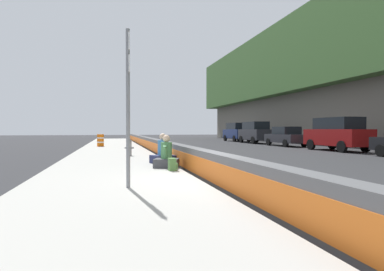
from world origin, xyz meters
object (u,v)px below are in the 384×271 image
(fire_hydrant, at_px, (129,147))
(seated_person_middle, at_px, (163,154))
(backpack, at_px, (172,165))
(parked_car_third, at_px, (337,134))
(parked_car_far, at_px, (237,132))
(route_sign_post, at_px, (128,97))
(parked_car_midline, at_px, (255,132))
(construction_barrel, at_px, (100,140))
(seated_person_foreground, at_px, (166,157))
(parked_car_fourth, at_px, (286,136))

(fire_hydrant, relative_size, seated_person_middle, 0.75)
(backpack, distance_m, parked_car_third, 15.69)
(parked_car_third, distance_m, parked_car_far, 18.33)
(route_sign_post, distance_m, parked_car_midline, 28.02)
(construction_barrel, distance_m, parked_car_third, 17.41)
(seated_person_foreground, xyz_separation_m, construction_barrel, (15.06, 2.70, 0.12))
(fire_hydrant, height_order, parked_car_third, parked_car_third)
(route_sign_post, height_order, parked_car_midline, route_sign_post)
(construction_barrel, distance_m, parked_car_midline, 16.54)
(parked_car_fourth, bearing_deg, seated_person_middle, 134.68)
(fire_hydrant, bearing_deg, backpack, -170.76)
(route_sign_post, xyz_separation_m, parked_car_fourth, (17.78, -14.43, -1.35))
(parked_car_far, bearing_deg, seated_person_foreground, 153.18)
(fire_hydrant, bearing_deg, parked_car_midline, -43.14)
(construction_barrel, height_order, parked_car_fourth, parked_car_fourth)
(fire_hydrant, bearing_deg, route_sign_post, 176.88)
(seated_person_middle, xyz_separation_m, construction_barrel, (13.61, 2.80, 0.11))
(fire_hydrant, distance_m, parked_car_far, 25.04)
(seated_person_middle, bearing_deg, parked_car_far, -27.98)
(route_sign_post, bearing_deg, seated_person_middle, -17.33)
(parked_car_far, bearing_deg, parked_car_third, 179.70)
(backpack, relative_size, construction_barrel, 0.42)
(fire_hydrant, relative_size, backpack, 2.20)
(seated_person_foreground, bearing_deg, parked_car_fourth, -42.44)
(seated_person_middle, height_order, backpack, seated_person_middle)
(route_sign_post, bearing_deg, fire_hydrant, -3.12)
(route_sign_post, relative_size, seated_person_foreground, 3.16)
(backpack, bearing_deg, seated_person_foreground, 3.06)
(seated_person_foreground, height_order, parked_car_third, parked_car_third)
(construction_barrel, bearing_deg, parked_car_far, -55.22)
(parked_car_fourth, height_order, parked_car_midline, parked_car_midline)
(seated_person_middle, xyz_separation_m, parked_car_fourth, (12.70, -12.84, 0.36))
(seated_person_foreground, distance_m, parked_car_midline, 24.15)
(parked_car_third, relative_size, parked_car_far, 1.01)
(backpack, bearing_deg, fire_hydrant, 9.24)
(parked_car_third, height_order, parked_car_far, same)
(construction_barrel, bearing_deg, parked_car_midline, -71.31)
(route_sign_post, height_order, parked_car_fourth, route_sign_post)
(construction_barrel, bearing_deg, backpack, -170.22)
(route_sign_post, relative_size, construction_barrel, 3.79)
(parked_car_third, relative_size, parked_car_midline, 1.01)
(fire_hydrant, distance_m, seated_person_middle, 4.17)
(fire_hydrant, xyz_separation_m, construction_barrel, (9.58, 1.71, 0.03))
(parked_car_midline, bearing_deg, backpack, 148.71)
(fire_hydrant, bearing_deg, seated_person_foreground, -169.78)
(route_sign_post, xyz_separation_m, construction_barrel, (18.69, 1.22, -1.59))
(backpack, xyz_separation_m, parked_car_far, (26.99, -13.15, 0.85))
(parked_car_midline, bearing_deg, construction_barrel, 108.69)
(seated_person_middle, bearing_deg, route_sign_post, 162.67)
(parked_car_fourth, bearing_deg, route_sign_post, 140.94)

